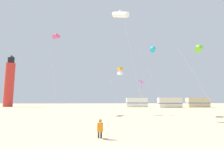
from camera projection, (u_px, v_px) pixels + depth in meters
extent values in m
cube|color=orange|center=(100.00, 127.00, 10.76)|extent=(0.35, 0.24, 0.52)
sphere|color=#9E704C|center=(100.00, 121.00, 10.81)|extent=(0.20, 0.20, 0.20)
cylinder|color=#2D2D38|center=(101.00, 131.00, 10.91)|extent=(0.15, 0.37, 0.13)
cylinder|color=#2D2D38|center=(101.00, 134.00, 11.04)|extent=(0.11, 0.11, 0.42)
cylinder|color=#2D2D38|center=(99.00, 131.00, 10.90)|extent=(0.15, 0.37, 0.13)
cylinder|color=#2D2D38|center=(99.00, 135.00, 11.02)|extent=(0.11, 0.11, 0.42)
cylinder|color=silver|center=(53.00, 73.00, 28.53)|extent=(2.22, 0.05, 12.69)
cylinder|color=#E54C8C|center=(56.00, 37.00, 30.48)|extent=(0.74, 2.51, 1.48)
sphere|color=#E54C8C|center=(56.00, 36.00, 30.50)|extent=(0.76, 0.76, 0.76)
cylinder|color=silver|center=(133.00, 63.00, 20.42)|extent=(2.89, 2.45, 12.72)
cylinder|color=white|center=(121.00, 15.00, 22.64)|extent=(2.15, 2.36, 1.48)
sphere|color=white|center=(121.00, 13.00, 22.66)|extent=(0.76, 0.76, 0.76)
cylinder|color=silver|center=(142.00, 98.00, 27.17)|extent=(0.75, 0.05, 5.02)
cube|color=#D826A5|center=(141.00, 81.00, 27.88)|extent=(1.22, 1.22, 0.40)
cylinder|color=#D826A5|center=(141.00, 86.00, 27.79)|extent=(0.04, 0.04, 1.10)
cylinder|color=silver|center=(153.00, 80.00, 25.60)|extent=(3.35, 1.21, 9.88)
cylinder|color=#1EB2D1|center=(153.00, 49.00, 27.95)|extent=(1.50, 2.58, 1.48)
sphere|color=#1EB2D1|center=(153.00, 49.00, 27.97)|extent=(0.76, 0.76, 0.76)
cylinder|color=silver|center=(198.00, 82.00, 20.71)|extent=(3.29, 2.48, 8.64)
cylinder|color=#72D12D|center=(199.00, 49.00, 22.98)|extent=(2.06, 2.41, 1.48)
sphere|color=#72D12D|center=(199.00, 47.00, 23.00)|extent=(0.76, 0.76, 0.76)
cylinder|color=silver|center=(115.00, 92.00, 27.33)|extent=(2.21, 1.85, 6.76)
cube|color=orange|center=(120.00, 69.00, 28.97)|extent=(0.82, 0.82, 0.44)
cube|color=white|center=(120.00, 73.00, 28.87)|extent=(0.82, 0.82, 0.44)
cylinder|color=red|center=(9.00, 85.00, 58.77)|extent=(2.80, 2.80, 14.00)
cylinder|color=black|center=(11.00, 61.00, 59.84)|extent=(2.00, 2.00, 1.80)
cone|color=black|center=(11.00, 56.00, 60.03)|extent=(2.20, 2.20, 1.00)
cube|color=white|center=(137.00, 102.00, 55.84)|extent=(6.53, 2.70, 2.80)
cube|color=#4C608C|center=(137.00, 103.00, 55.83)|extent=(6.57, 2.74, 0.24)
cube|color=beige|center=(170.00, 103.00, 51.46)|extent=(6.52, 2.65, 2.80)
cube|color=#4C608C|center=(170.00, 103.00, 51.44)|extent=(6.56, 2.69, 0.24)
cube|color=#C6B28C|center=(198.00, 103.00, 54.43)|extent=(6.46, 2.48, 2.80)
cube|color=#4C608C|center=(198.00, 103.00, 54.41)|extent=(6.50, 2.52, 0.24)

